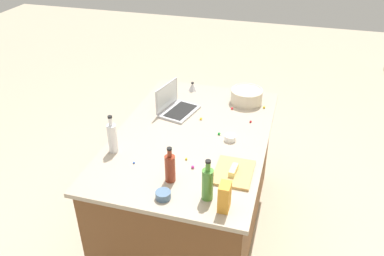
# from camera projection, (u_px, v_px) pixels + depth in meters

# --- Properties ---
(ground_plane) EXTENTS (12.00, 12.00, 0.00)m
(ground_plane) POSITION_uv_depth(u_px,v_px,m) (192.00, 224.00, 3.28)
(ground_plane) COLOR #B7A88E
(island_counter) EXTENTS (1.65, 1.07, 0.90)m
(island_counter) POSITION_uv_depth(u_px,v_px,m) (192.00, 183.00, 3.04)
(island_counter) COLOR brown
(island_counter) RESTS_ON ground
(laptop) EXTENTS (0.35, 0.29, 0.22)m
(laptop) POSITION_uv_depth(u_px,v_px,m) (175.00, 106.00, 3.07)
(laptop) COLOR #B7B7BC
(laptop) RESTS_ON island_counter
(mixing_bowl_large) EXTENTS (0.27, 0.27, 0.12)m
(mixing_bowl_large) POSITION_uv_depth(u_px,v_px,m) (247.00, 96.00, 3.19)
(mixing_bowl_large) COLOR beige
(mixing_bowl_large) RESTS_ON island_counter
(bottle_soy) EXTENTS (0.06, 0.06, 0.24)m
(bottle_soy) POSITION_uv_depth(u_px,v_px,m) (170.00, 168.00, 2.31)
(bottle_soy) COLOR maroon
(bottle_soy) RESTS_ON island_counter
(bottle_vinegar) EXTENTS (0.06, 0.06, 0.27)m
(bottle_vinegar) POSITION_uv_depth(u_px,v_px,m) (112.00, 137.00, 2.57)
(bottle_vinegar) COLOR white
(bottle_vinegar) RESTS_ON island_counter
(bottle_olive) EXTENTS (0.07, 0.07, 0.26)m
(bottle_olive) POSITION_uv_depth(u_px,v_px,m) (208.00, 183.00, 2.17)
(bottle_olive) COLOR #4C8C38
(bottle_olive) RESTS_ON island_counter
(cutting_board) EXTENTS (0.29, 0.23, 0.02)m
(cutting_board) POSITION_uv_depth(u_px,v_px,m) (234.00, 172.00, 2.41)
(cutting_board) COLOR tan
(cutting_board) RESTS_ON island_counter
(butter_stick_left) EXTENTS (0.11, 0.04, 0.04)m
(butter_stick_left) POSITION_uv_depth(u_px,v_px,m) (233.00, 170.00, 2.39)
(butter_stick_left) COLOR #F4E58C
(butter_stick_left) RESTS_ON cutting_board
(ramekin_small) EXTENTS (0.09, 0.09, 0.04)m
(ramekin_small) POSITION_uv_depth(u_px,v_px,m) (163.00, 195.00, 2.21)
(ramekin_small) COLOR slate
(ramekin_small) RESTS_ON island_counter
(ramekin_medium) EXTENTS (0.08, 0.08, 0.04)m
(ramekin_medium) POSITION_uv_depth(u_px,v_px,m) (230.00, 138.00, 2.73)
(ramekin_medium) COLOR white
(ramekin_medium) RESTS_ON island_counter
(kitchen_timer) EXTENTS (0.07, 0.07, 0.08)m
(kitchen_timer) POSITION_uv_depth(u_px,v_px,m) (192.00, 87.00, 3.40)
(kitchen_timer) COLOR #B2B2B7
(kitchen_timer) RESTS_ON island_counter
(candy_bag) EXTENTS (0.09, 0.06, 0.17)m
(candy_bag) POSITION_uv_depth(u_px,v_px,m) (224.00, 197.00, 2.10)
(candy_bag) COLOR gold
(candy_bag) RESTS_ON island_counter
(candy_0) EXTENTS (0.02, 0.02, 0.02)m
(candy_0) POSITION_uv_depth(u_px,v_px,m) (251.00, 122.00, 2.94)
(candy_0) COLOR red
(candy_0) RESTS_ON island_counter
(candy_1) EXTENTS (0.02, 0.02, 0.02)m
(candy_1) POSITION_uv_depth(u_px,v_px,m) (219.00, 134.00, 2.79)
(candy_1) COLOR green
(candy_1) RESTS_ON island_counter
(candy_2) EXTENTS (0.01, 0.01, 0.01)m
(candy_2) POSITION_uv_depth(u_px,v_px,m) (134.00, 163.00, 2.50)
(candy_2) COLOR blue
(candy_2) RESTS_ON island_counter
(candy_3) EXTENTS (0.02, 0.02, 0.02)m
(candy_3) POSITION_uv_depth(u_px,v_px,m) (232.00, 108.00, 3.11)
(candy_3) COLOR red
(candy_3) RESTS_ON island_counter
(candy_4) EXTENTS (0.02, 0.02, 0.02)m
(candy_4) POSITION_uv_depth(u_px,v_px,m) (264.00, 107.00, 3.13)
(candy_4) COLOR yellow
(candy_4) RESTS_ON island_counter
(candy_5) EXTENTS (0.01, 0.01, 0.01)m
(candy_5) POSITION_uv_depth(u_px,v_px,m) (186.00, 159.00, 2.53)
(candy_5) COLOR yellow
(candy_5) RESTS_ON island_counter
(candy_6) EXTENTS (0.02, 0.02, 0.02)m
(candy_6) POSITION_uv_depth(u_px,v_px,m) (193.00, 167.00, 2.46)
(candy_6) COLOR #CC3399
(candy_6) RESTS_ON island_counter
(candy_7) EXTENTS (0.02, 0.02, 0.02)m
(candy_7) POSITION_uv_depth(u_px,v_px,m) (178.00, 115.00, 3.02)
(candy_7) COLOR red
(candy_7) RESTS_ON island_counter
(candy_8) EXTENTS (0.02, 0.02, 0.02)m
(candy_8) POSITION_uv_depth(u_px,v_px,m) (201.00, 119.00, 2.97)
(candy_8) COLOR yellow
(candy_8) RESTS_ON island_counter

